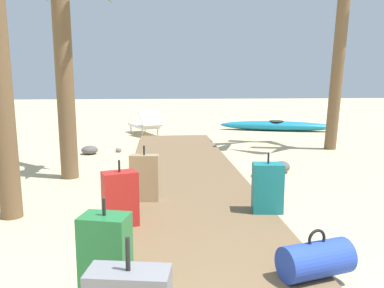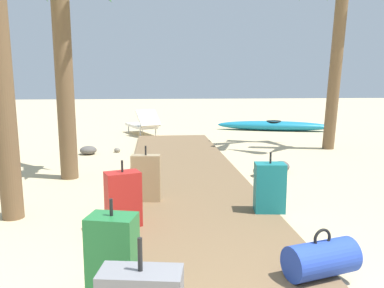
{
  "view_description": "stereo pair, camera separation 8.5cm",
  "coord_description": "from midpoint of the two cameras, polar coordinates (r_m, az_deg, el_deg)",
  "views": [
    {
      "loc": [
        -0.44,
        -1.23,
        1.64
      ],
      "look_at": [
        0.13,
        5.54,
        0.55
      ],
      "focal_mm": 37.44,
      "sensor_mm": 36.0,
      "label": 1
    },
    {
      "loc": [
        -0.52,
        -1.22,
        1.64
      ],
      "look_at": [
        0.13,
        5.54,
        0.55
      ],
      "focal_mm": 37.44,
      "sensor_mm": 36.0,
      "label": 2
    }
  ],
  "objects": [
    {
      "name": "ground_plane",
      "position": [
        5.52,
        -0.31,
        -8.15
      ],
      "size": [
        60.0,
        60.0,
        0.0
      ],
      "primitive_type": "plane",
      "color": "#D1BA8C"
    },
    {
      "name": "boardwalk",
      "position": [
        6.48,
        -1.12,
        -5.18
      ],
      "size": [
        1.87,
        10.07,
        0.08
      ],
      "primitive_type": "cube",
      "color": "brown",
      "rests_on": "ground"
    },
    {
      "name": "duffel_bag_blue",
      "position": [
        3.47,
        17.24,
        -15.35
      ],
      "size": [
        0.64,
        0.44,
        0.4
      ],
      "color": "#2847B7",
      "rests_on": "boardwalk"
    },
    {
      "name": "suitcase_green",
      "position": [
        2.98,
        -12.03,
        -15.72
      ],
      "size": [
        0.38,
        0.31,
        0.75
      ],
      "color": "#237538",
      "rests_on": "boardwalk"
    },
    {
      "name": "suitcase_tan",
      "position": [
        5.24,
        -7.01,
        -4.81
      ],
      "size": [
        0.39,
        0.21,
        0.73
      ],
      "color": "tan",
      "rests_on": "boardwalk"
    },
    {
      "name": "suitcase_teal",
      "position": [
        4.86,
        10.51,
        -6.11
      ],
      "size": [
        0.38,
        0.28,
        0.72
      ],
      "color": "#197A7F",
      "rests_on": "boardwalk"
    },
    {
      "name": "suitcase_red",
      "position": [
        4.4,
        -10.34,
        -7.71
      ],
      "size": [
        0.42,
        0.33,
        0.72
      ],
      "color": "red",
      "rests_on": "boardwalk"
    },
    {
      "name": "lounge_chair",
      "position": [
        12.2,
        -7.17,
        2.87
      ],
      "size": [
        1.12,
        1.67,
        0.77
      ],
      "color": "white",
      "rests_on": "ground"
    },
    {
      "name": "kayak",
      "position": [
        13.38,
        11.37,
        2.57
      ],
      "size": [
        3.69,
        1.64,
        0.32
      ],
      "color": "teal",
      "rests_on": "ground"
    },
    {
      "name": "rock_left_mid",
      "position": [
        9.21,
        -14.82,
        -0.85
      ],
      "size": [
        0.4,
        0.41,
        0.19
      ],
      "primitive_type": "ellipsoid",
      "rotation": [
        0.0,
        0.0,
        0.09
      ],
      "color": "#5B5651",
      "rests_on": "ground"
    },
    {
      "name": "rock_right_far",
      "position": [
        7.36,
        12.26,
        -3.16
      ],
      "size": [
        0.41,
        0.44,
        0.2
      ],
      "primitive_type": "ellipsoid",
      "rotation": [
        0.0,
        0.0,
        1.16
      ],
      "color": "#5B5651",
      "rests_on": "ground"
    },
    {
      "name": "rock_right_mid",
      "position": [
        6.96,
        9.52,
        -3.86
      ],
      "size": [
        0.34,
        0.36,
        0.18
      ],
      "primitive_type": "ellipsoid",
      "rotation": [
        0.0,
        0.0,
        1.77
      ],
      "color": "gray",
      "rests_on": "ground"
    },
    {
      "name": "rock_left_near",
      "position": [
        9.34,
        -10.87,
        -0.85
      ],
      "size": [
        0.21,
        0.21,
        0.1
      ],
      "primitive_type": "ellipsoid",
      "rotation": [
        0.0,
        0.0,
        2.18
      ],
      "color": "gray",
      "rests_on": "ground"
    }
  ]
}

